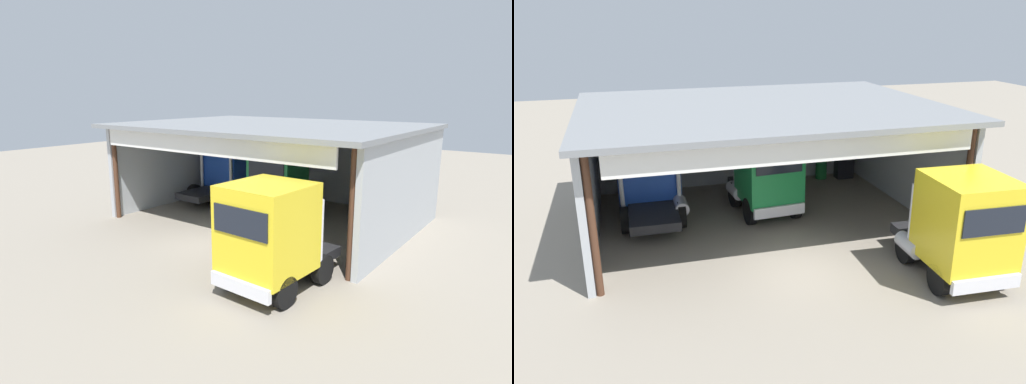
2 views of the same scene
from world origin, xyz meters
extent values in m
plane|color=gray|center=(0.00, 0.00, 0.00)|extent=(80.00, 80.00, 0.00)
cube|color=#ADB2B7|center=(0.00, 9.94, 2.35)|extent=(13.53, 0.24, 4.70)
cube|color=#ADB2B7|center=(-6.77, 4.97, 2.35)|extent=(0.24, 9.94, 4.70)
cube|color=#ADB2B7|center=(6.77, 4.97, 2.35)|extent=(0.24, 9.94, 4.70)
cube|color=gray|center=(0.00, 4.63, 4.80)|extent=(14.13, 10.62, 0.20)
cylinder|color=#4C2D1E|center=(-6.52, 0.15, 2.35)|extent=(0.24, 0.24, 4.70)
cylinder|color=#4C2D1E|center=(6.52, 0.15, 2.35)|extent=(0.24, 0.24, 4.70)
cube|color=white|center=(0.00, -0.27, 4.35)|extent=(12.18, 0.12, 0.90)
cube|color=#1E47B7|center=(-4.48, 6.71, 2.22)|extent=(2.58, 2.05, 2.85)
cube|color=black|center=(-4.46, 7.74, 2.72)|extent=(2.17, 0.08, 0.86)
cube|color=silver|center=(-4.46, 7.77, 0.69)|extent=(2.43, 0.19, 0.44)
cube|color=#232326|center=(-4.50, 4.84, 0.72)|extent=(1.95, 3.44, 0.36)
cylinder|color=silver|center=(-5.64, 5.57, 1.76)|extent=(0.18, 0.18, 2.44)
cylinder|color=silver|center=(-3.34, 5.54, 1.76)|extent=(0.18, 0.18, 2.44)
cylinder|color=silver|center=(-3.34, 5.12, 0.84)|extent=(0.57, 1.21, 0.56)
cylinder|color=black|center=(-5.60, 7.13, 0.54)|extent=(0.31, 1.09, 1.09)
cylinder|color=black|center=(-3.34, 7.11, 0.54)|extent=(0.31, 1.09, 1.09)
cylinder|color=black|center=(-5.62, 4.85, 0.54)|extent=(0.31, 1.09, 1.09)
cylinder|color=black|center=(-3.37, 4.82, 0.54)|extent=(0.31, 1.09, 1.09)
cube|color=#197F3D|center=(0.35, 4.90, 2.23)|extent=(2.49, 2.57, 2.82)
cube|color=black|center=(0.45, 3.68, 2.73)|extent=(1.96, 0.22, 0.85)
cube|color=silver|center=(0.45, 3.65, 0.72)|extent=(2.20, 0.33, 0.44)
cube|color=#232326|center=(0.22, 6.59, 0.75)|extent=(1.97, 3.22, 0.36)
cylinder|color=silver|center=(1.28, 6.32, 1.85)|extent=(0.18, 0.18, 2.55)
cylinder|color=silver|center=(-0.79, 6.16, 1.85)|extent=(0.18, 0.18, 2.55)
cylinder|color=silver|center=(-0.79, 6.21, 0.87)|extent=(0.65, 1.24, 0.56)
cylinder|color=black|center=(1.39, 4.50, 0.57)|extent=(0.39, 1.16, 1.14)
cylinder|color=black|center=(-0.61, 4.34, 0.57)|extent=(0.39, 1.16, 1.14)
cylinder|color=black|center=(1.22, 6.67, 0.57)|extent=(0.39, 1.16, 1.14)
cylinder|color=black|center=(-0.78, 6.51, 0.57)|extent=(0.39, 1.16, 1.14)
cube|color=yellow|center=(4.76, -2.30, 2.18)|extent=(2.54, 2.70, 2.85)
cube|color=black|center=(4.70, -3.61, 2.68)|extent=(2.06, 0.16, 0.85)
cube|color=silver|center=(4.70, -3.64, 0.66)|extent=(2.30, 0.27, 0.44)
cube|color=#232326|center=(4.84, -0.60, 0.69)|extent=(1.96, 3.18, 0.36)
cylinder|color=silver|center=(5.92, -0.91, 1.76)|extent=(0.18, 0.18, 2.50)
cylinder|color=silver|center=(3.74, -0.81, 1.76)|extent=(0.18, 0.18, 2.50)
cylinder|color=silver|center=(3.74, -0.84, 0.81)|extent=(0.62, 1.23, 0.56)
cylinder|color=black|center=(5.80, -2.87, 0.51)|extent=(0.35, 1.03, 1.02)
cylinder|color=black|center=(3.68, -2.77, 0.51)|extent=(0.35, 1.03, 1.02)
cylinder|color=black|center=(5.90, -0.65, 0.51)|extent=(0.35, 1.03, 1.02)
cylinder|color=black|center=(3.79, -0.55, 0.51)|extent=(0.35, 1.03, 1.02)
cylinder|color=#197233|center=(4.51, 9.30, 0.45)|extent=(0.58, 0.58, 0.91)
cube|color=black|center=(5.71, 9.07, 0.50)|extent=(0.90, 0.60, 1.00)
camera|label=1|loc=(12.18, -12.86, 6.30)|focal=29.96mm
camera|label=2|loc=(-5.41, -15.02, 8.48)|focal=36.35mm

